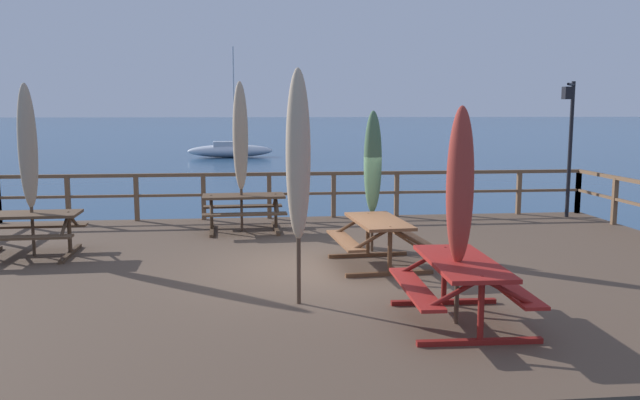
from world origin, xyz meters
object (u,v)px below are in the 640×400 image
at_px(patio_umbrella_tall_back_right, 28,147).
at_px(picnic_table_back_right, 27,225).
at_px(picnic_table_mid_right, 461,277).
at_px(patio_umbrella_short_front, 240,137).
at_px(sailboat_distant, 230,150).
at_px(picnic_table_mid_left, 244,205).
at_px(patio_umbrella_short_back, 298,156).
at_px(patio_umbrella_tall_front, 373,163).
at_px(patio_umbrella_tall_mid_left, 460,187).
at_px(picnic_table_back_left, 378,232).
at_px(lamp_post_hooked, 569,128).

bearing_deg(patio_umbrella_tall_back_right, picnic_table_back_right, -130.78).
distance_m(picnic_table_mid_right, patio_umbrella_short_front, 6.97).
relative_size(picnic_table_mid_right, picnic_table_back_right, 1.04).
bearing_deg(sailboat_distant, picnic_table_mid_right, -84.17).
xyz_separation_m(picnic_table_mid_left, patio_umbrella_short_back, (0.78, -5.32, 1.40)).
height_order(picnic_table_back_right, patio_umbrella_tall_front, patio_umbrella_tall_front).
height_order(picnic_table_back_right, patio_umbrella_tall_back_right, patio_umbrella_tall_back_right).
relative_size(patio_umbrella_short_front, sailboat_distant, 0.41).
bearing_deg(patio_umbrella_short_back, patio_umbrella_tall_back_right, 142.92).
bearing_deg(patio_umbrella_short_front, picnic_table_mid_left, 35.44).
bearing_deg(patio_umbrella_tall_mid_left, patio_umbrella_tall_back_right, 145.12).
bearing_deg(patio_umbrella_short_back, picnic_table_back_left, 53.67).
distance_m(lamp_post_hooked, sailboat_distant, 33.27).
distance_m(picnic_table_back_left, sailboat_distant, 36.33).
distance_m(picnic_table_back_right, patio_umbrella_short_front, 4.43).
distance_m(picnic_table_back_left, patio_umbrella_short_back, 2.82).
distance_m(patio_umbrella_short_front, patio_umbrella_tall_front, 3.29).
bearing_deg(patio_umbrella_tall_front, picnic_table_back_left, -95.18).
bearing_deg(lamp_post_hooked, picnic_table_mid_right, -124.49).
bearing_deg(patio_umbrella_tall_back_right, sailboat_distant, 86.19).
distance_m(patio_umbrella_short_front, lamp_post_hooked, 7.63).
height_order(picnic_table_mid_right, patio_umbrella_tall_mid_left, patio_umbrella_tall_mid_left).
bearing_deg(patio_umbrella_short_front, lamp_post_hooked, 6.36).
height_order(picnic_table_mid_left, patio_umbrella_tall_back_right, patio_umbrella_tall_back_right).
height_order(picnic_table_mid_left, lamp_post_hooked, lamp_post_hooked).
distance_m(patio_umbrella_tall_back_right, sailboat_distant, 34.91).
distance_m(picnic_table_back_left, picnic_table_mid_right, 2.98).
bearing_deg(patio_umbrella_tall_back_right, picnic_table_back_left, -13.17).
relative_size(picnic_table_mid_right, patio_umbrella_tall_mid_left, 0.73).
bearing_deg(picnic_table_back_right, picnic_table_mid_right, -33.66).
bearing_deg(sailboat_distant, patio_umbrella_short_back, -86.82).
xyz_separation_m(patio_umbrella_tall_front, sailboat_distant, (-3.67, 35.07, -1.89)).
bearing_deg(patio_umbrella_tall_front, patio_umbrella_short_back, -116.94).
xyz_separation_m(patio_umbrella_short_front, lamp_post_hooked, (7.58, 0.85, 0.12)).
height_order(picnic_table_mid_right, picnic_table_mid_left, same).
xyz_separation_m(patio_umbrella_short_back, patio_umbrella_tall_mid_left, (1.82, -1.01, -0.30)).
height_order(picnic_table_mid_left, patio_umbrella_tall_front, patio_umbrella_tall_front).
bearing_deg(patio_umbrella_short_front, patio_umbrella_short_back, -81.18).
height_order(picnic_table_back_left, picnic_table_mid_left, same).
xyz_separation_m(picnic_table_back_right, lamp_post_hooked, (11.26, 2.87, 1.56)).
xyz_separation_m(picnic_table_mid_left, picnic_table_back_right, (-3.72, -2.05, 0.00)).
distance_m(picnic_table_mid_right, lamp_post_hooked, 8.77).
bearing_deg(picnic_table_mid_right, patio_umbrella_tall_mid_left, -152.92).
xyz_separation_m(picnic_table_back_left, patio_umbrella_short_front, (-2.27, 3.32, 1.44)).
xyz_separation_m(picnic_table_mid_right, patio_umbrella_tall_back_right, (-6.31, 4.32, 1.35)).
height_order(lamp_post_hooked, sailboat_distant, sailboat_distant).
bearing_deg(sailboat_distant, lamp_post_hooked, -74.48).
bearing_deg(picnic_table_mid_right, picnic_table_back_left, 98.20).
height_order(picnic_table_back_left, picnic_table_mid_right, same).
height_order(patio_umbrella_tall_mid_left, lamp_post_hooked, lamp_post_hooked).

